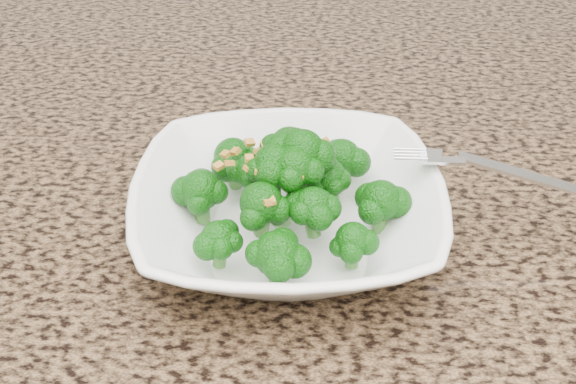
# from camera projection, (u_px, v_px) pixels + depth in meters

# --- Properties ---
(granite_counter) EXTENTS (1.64, 1.04, 0.03)m
(granite_counter) POSITION_uv_depth(u_px,v_px,m) (135.00, 185.00, 0.69)
(granite_counter) COLOR brown
(granite_counter) RESTS_ON cabinet
(bowl) EXTENTS (0.26, 0.26, 0.06)m
(bowl) POSITION_uv_depth(u_px,v_px,m) (288.00, 212.00, 0.57)
(bowl) COLOR white
(bowl) RESTS_ON granite_counter
(broccoli_pile) EXTENTS (0.22, 0.22, 0.06)m
(broccoli_pile) POSITION_uv_depth(u_px,v_px,m) (288.00, 146.00, 0.54)
(broccoli_pile) COLOR #0E5509
(broccoli_pile) RESTS_ON bowl
(garlic_topping) EXTENTS (0.13, 0.13, 0.01)m
(garlic_topping) POSITION_uv_depth(u_px,v_px,m) (288.00, 105.00, 0.52)
(garlic_topping) COLOR #BF882E
(garlic_topping) RESTS_ON broccoli_pile
(fork) EXTENTS (0.17, 0.05, 0.01)m
(fork) POSITION_uv_depth(u_px,v_px,m) (457.00, 162.00, 0.57)
(fork) COLOR silver
(fork) RESTS_ON bowl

